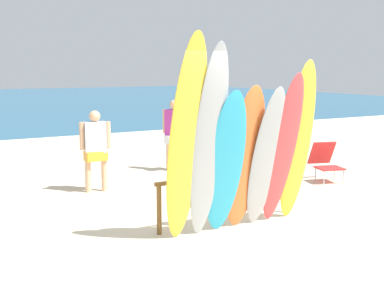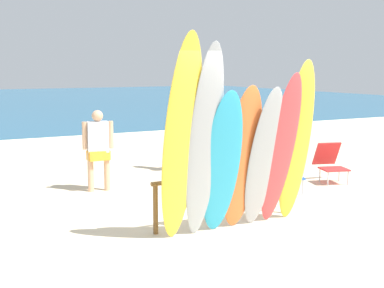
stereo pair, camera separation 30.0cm
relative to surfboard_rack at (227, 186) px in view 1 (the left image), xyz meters
name	(u,v)px [view 1 (the left image)]	position (x,y,z in m)	size (l,w,h in m)	color
ground	(21,129)	(0.00, 14.00, -0.56)	(60.00, 60.00, 0.00)	beige
surfboard_rack	(227,186)	(0.00, 0.00, 0.00)	(2.36, 0.07, 0.74)	brown
surfboard_yellow_0	(186,140)	(-0.97, -0.51, 0.82)	(0.52, 0.07, 2.79)	yellow
surfboard_grey_1	(209,143)	(-0.64, -0.52, 0.76)	(0.46, 0.06, 2.68)	#999EA3
surfboard_teal_2	(226,163)	(-0.33, -0.47, 0.45)	(0.55, 0.06, 2.07)	#289EC6
surfboard_orange_3	(245,158)	(0.03, -0.41, 0.48)	(0.57, 0.08, 2.10)	orange
surfboard_grey_4	(266,158)	(0.35, -0.47, 0.47)	(0.49, 0.06, 2.11)	#999EA3
surfboard_red_5	(283,149)	(0.64, -0.49, 0.56)	(0.47, 0.07, 2.30)	#D13D42
surfboard_yellow_6	(298,142)	(0.96, -0.44, 0.65)	(0.47, 0.08, 2.45)	yellow
beachgoer_by_water	(95,145)	(-1.00, 2.86, 0.31)	(0.57, 0.26, 1.52)	tan
beachgoer_near_rack	(175,130)	(1.19, 3.89, 0.36)	(0.41, 0.53, 1.59)	tan
beach_chair_red	(283,168)	(2.11, 1.25, -0.13)	(0.74, 0.86, 0.80)	#B7B7BC
beach_chair_blue	(249,157)	(2.22, 2.50, -0.13)	(0.51, 0.68, 0.82)	#B7B7BC
beach_chair_striped	(325,160)	(3.37, 1.46, -0.14)	(0.69, 0.85, 0.80)	#B7B7BC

